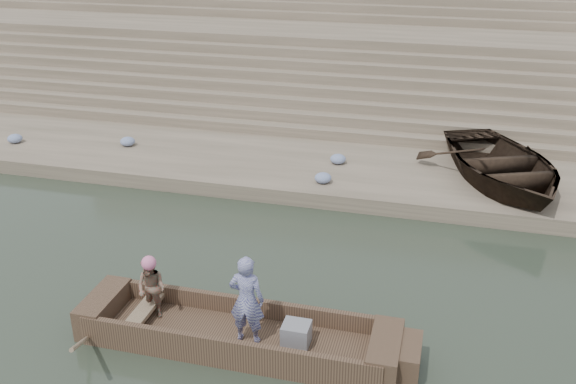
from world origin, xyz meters
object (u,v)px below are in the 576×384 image
at_px(standing_man, 247,300).
at_px(television, 296,334).
at_px(main_rowboat, 237,339).
at_px(rowing_man, 151,288).
at_px(beached_rowboat, 502,164).

height_order(standing_man, television, standing_man).
height_order(main_rowboat, rowing_man, rowing_man).
distance_m(standing_man, rowing_man, 1.90).
xyz_separation_m(rowing_man, beached_rowboat, (6.26, 7.49, 0.11)).
height_order(main_rowboat, television, television).
height_order(rowing_man, television, rowing_man).
distance_m(main_rowboat, standing_man, 0.96).
relative_size(standing_man, television, 3.56).
relative_size(rowing_man, television, 2.52).
relative_size(main_rowboat, standing_man, 3.06).
relative_size(main_rowboat, beached_rowboat, 1.02).
distance_m(standing_man, television, 1.02).
distance_m(main_rowboat, television, 1.09).
distance_m(rowing_man, beached_rowboat, 9.76).
distance_m(main_rowboat, beached_rowboat, 8.97).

